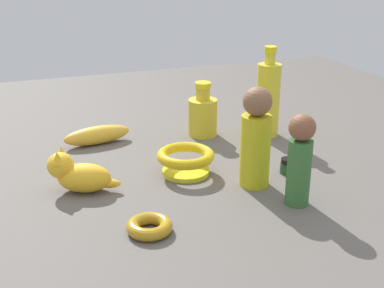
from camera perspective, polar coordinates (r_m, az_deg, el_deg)
name	(u,v)px	position (r m, az deg, el deg)	size (l,w,h in m)	color
ground	(192,168)	(1.25, 0.00, -2.64)	(2.00, 2.00, 0.00)	#5B5651
nail_polish_jar	(288,166)	(1.23, 10.28, -2.35)	(0.04, 0.04, 0.04)	#224B2D
bangle	(149,226)	(0.98, -4.60, -8.84)	(0.09, 0.09, 0.02)	#B6871A
person_figure_adult	(300,158)	(1.07, 11.55, -1.52)	(0.07, 0.07, 0.19)	#366C30
banana	(97,135)	(1.41, -10.20, 0.94)	(0.18, 0.05, 0.05)	yellow
bowl	(186,159)	(1.21, -0.69, -1.64)	(0.13, 0.13, 0.06)	yellow
bottle_tall	(268,98)	(1.44, 8.19, 4.92)	(0.06, 0.06, 0.24)	yellow
person_figure_child	(256,138)	(1.13, 6.89, 0.62)	(0.09, 0.09, 0.22)	gold
bottle_short	(203,115)	(1.44, 1.17, 3.19)	(0.08, 0.08, 0.15)	gold
cat_figurine	(78,174)	(1.15, -12.20, -3.16)	(0.10, 0.15, 0.10)	yellow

